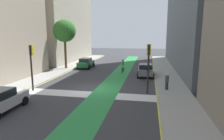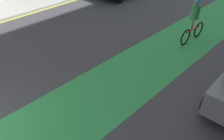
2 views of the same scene
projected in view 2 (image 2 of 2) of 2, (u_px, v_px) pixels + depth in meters
cyclist_in_lane at (194, 20)px, 9.00m from camera, size 0.32×1.73×1.86m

